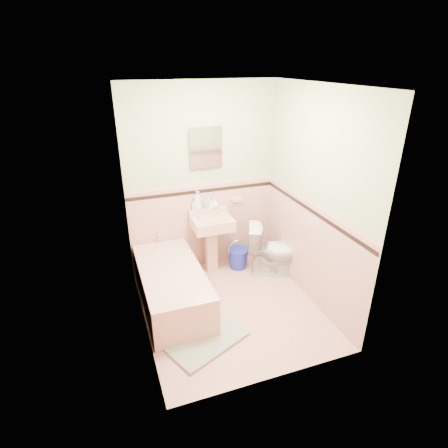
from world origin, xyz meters
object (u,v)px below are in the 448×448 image
object	(u,v)px
sink	(212,246)
soap_bottle_left	(197,201)
shoe	(210,329)
medicine_cabinet	(206,147)
toilet	(274,250)
soap_bottle_mid	(209,203)
bucket	(238,258)
bathtub	(172,288)
soap_bottle_right	(214,203)

from	to	relation	value
sink	soap_bottle_left	bearing A→B (deg)	128.31
soap_bottle_left	shoe	distance (m)	1.69
medicine_cabinet	toilet	size ratio (longest dim) A/B	0.63
toilet	shoe	xyz separation A→B (m)	(-1.20, -0.89, -0.29)
sink	shoe	distance (m)	1.30
soap_bottle_mid	bucket	xyz separation A→B (m)	(0.36, -0.19, -0.81)
sink	shoe	bearing A→B (deg)	-109.22
medicine_cabinet	soap_bottle_mid	bearing A→B (deg)	-62.66
soap_bottle_left	bathtub	bearing A→B (deg)	-127.14
bathtub	sink	world-z (taller)	sink
toilet	soap_bottle_left	bearing A→B (deg)	86.43
soap_bottle_left	soap_bottle_mid	xyz separation A→B (m)	(0.16, 0.00, -0.05)
bathtub	toilet	distance (m)	1.49
sink	soap_bottle_mid	size ratio (longest dim) A/B	4.82
soap_bottle_mid	shoe	distance (m)	1.69
soap_bottle_left	toilet	bearing A→B (deg)	-27.47
sink	bucket	bearing A→B (deg)	-1.67
medicine_cabinet	shoe	world-z (taller)	medicine_cabinet
shoe	soap_bottle_right	bearing A→B (deg)	75.58
soap_bottle_right	sink	bearing A→B (deg)	-117.17
sink	toilet	distance (m)	0.84
shoe	bucket	bearing A→B (deg)	61.97
medicine_cabinet	shoe	size ratio (longest dim) A/B	3.27
medicine_cabinet	soap_bottle_mid	distance (m)	0.74
toilet	bathtub	bearing A→B (deg)	122.78
soap_bottle_mid	toilet	world-z (taller)	soap_bottle_mid
soap_bottle_left	toilet	xyz separation A→B (m)	(0.93, -0.48, -0.65)
soap_bottle_right	soap_bottle_left	bearing A→B (deg)	180.00
bathtub	sink	size ratio (longest dim) A/B	1.84
bathtub	soap_bottle_right	size ratio (longest dim) A/B	10.03
soap_bottle_right	shoe	xyz separation A→B (m)	(-0.51, -1.37, -0.89)
medicine_cabinet	soap_bottle_right	world-z (taller)	medicine_cabinet
bucket	medicine_cabinet	bearing A→B (deg)	149.65
soap_bottle_mid	bucket	distance (m)	0.91
soap_bottle_left	medicine_cabinet	bearing A→B (deg)	11.91
soap_bottle_left	soap_bottle_mid	distance (m)	0.17
medicine_cabinet	bucket	bearing A→B (deg)	-30.35
toilet	soap_bottle_right	bearing A→B (deg)	79.04
medicine_cabinet	bucket	xyz separation A→B (m)	(0.38, -0.22, -1.56)
medicine_cabinet	soap_bottle_mid	world-z (taller)	medicine_cabinet
toilet	shoe	bearing A→B (deg)	150.41
medicine_cabinet	shoe	distance (m)	2.19
bathtub	shoe	size ratio (longest dim) A/B	10.87
sink	soap_bottle_mid	distance (m)	0.58
medicine_cabinet	soap_bottle_left	bearing A→B (deg)	-168.09
medicine_cabinet	toilet	xyz separation A→B (m)	(0.78, -0.51, -1.34)
soap_bottle_left	bucket	xyz separation A→B (m)	(0.52, -0.19, -0.87)
soap_bottle_left	soap_bottle_right	xyz separation A→B (m)	(0.23, 0.00, -0.06)
sink	medicine_cabinet	bearing A→B (deg)	90.00
sink	bathtub	bearing A→B (deg)	-142.07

